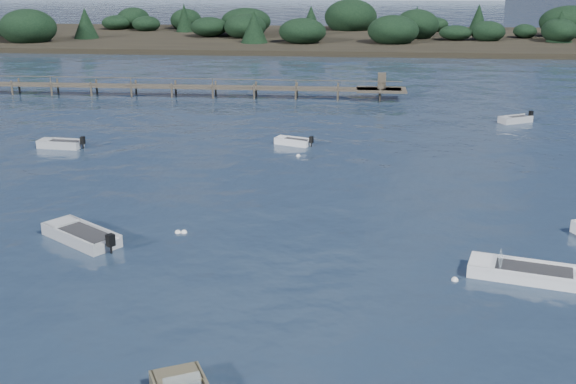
# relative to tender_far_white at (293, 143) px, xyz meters

# --- Properties ---
(ground) EXTENTS (400.00, 400.00, 0.00)m
(ground) POSITION_rel_tender_far_white_xyz_m (3.48, 31.18, -0.15)
(ground) COLOR #162334
(ground) RESTS_ON ground
(tender_far_white) EXTENTS (3.11, 2.03, 1.05)m
(tender_far_white) POSITION_rel_tender_far_white_xyz_m (0.00, 0.00, 0.00)
(tender_far_white) COLOR white
(tender_far_white) RESTS_ON ground
(dinghy_mid_white_a) EXTENTS (5.37, 3.07, 1.24)m
(dinghy_mid_white_a) POSITION_rel_tender_far_white_xyz_m (12.39, -23.30, 0.01)
(dinghy_mid_white_a) COLOR white
(dinghy_mid_white_a) RESTS_ON ground
(tender_far_grey_b) EXTENTS (3.27, 2.44, 1.14)m
(tender_far_grey_b) POSITION_rel_tender_far_white_xyz_m (18.86, 9.52, 0.01)
(tender_far_grey_b) COLOR #A2A6A9
(tender_far_grey_b) RESTS_ON ground
(dinghy_mid_grey) EXTENTS (4.78, 4.15, 1.27)m
(dinghy_mid_grey) POSITION_rel_tender_far_white_xyz_m (-9.27, -20.67, 0.02)
(dinghy_mid_grey) COLOR #A2A6A9
(dinghy_mid_grey) RESTS_ON ground
(tender_far_grey) EXTENTS (3.71, 1.65, 1.18)m
(tender_far_grey) POSITION_rel_tender_far_white_xyz_m (-17.63, -2.39, 0.02)
(tender_far_grey) COLOR #A2A6A9
(tender_far_grey) RESTS_ON ground
(buoy_b) EXTENTS (0.32, 0.32, 0.32)m
(buoy_b) POSITION_rel_tender_far_white_xyz_m (9.24, -23.89, -0.15)
(buoy_b) COLOR white
(buoy_b) RESTS_ON ground
(buoy_c) EXTENTS (0.32, 0.32, 0.32)m
(buoy_c) POSITION_rel_tender_far_white_xyz_m (-4.25, -19.14, -0.15)
(buoy_c) COLOR white
(buoy_c) RESTS_ON ground
(buoy_e) EXTENTS (0.32, 0.32, 0.32)m
(buoy_e) POSITION_rel_tender_far_white_xyz_m (0.65, -3.32, -0.15)
(buoy_e) COLOR white
(buoy_e) RESTS_ON ground
(buoy_extra_a) EXTENTS (0.32, 0.32, 0.32)m
(buoy_extra_a) POSITION_rel_tender_far_white_xyz_m (-4.58, -19.18, -0.15)
(buoy_extra_a) COLOR white
(buoy_extra_a) RESTS_ON ground
(jetty) EXTENTS (64.50, 3.20, 3.40)m
(jetty) POSITION_rel_tender_far_white_xyz_m (-18.26, 19.17, 0.84)
(jetty) COLOR #4A4336
(jetty) RESTS_ON ground
(far_headland) EXTENTS (190.00, 40.00, 5.80)m
(far_headland) POSITION_rel_tender_far_white_xyz_m (28.48, 71.18, 1.82)
(far_headland) COLOR black
(far_headland) RESTS_ON ground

